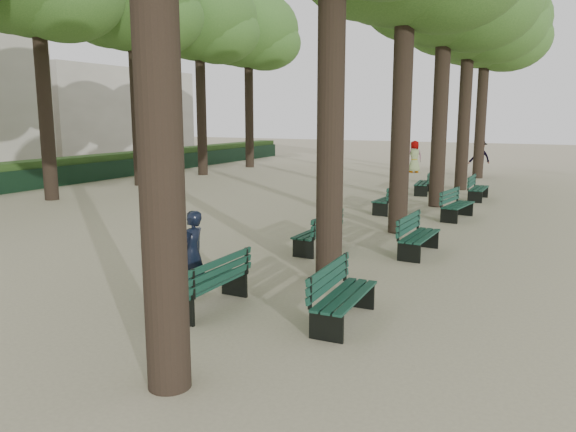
% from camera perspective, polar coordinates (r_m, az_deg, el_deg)
% --- Properties ---
extents(ground, '(120.00, 120.00, 0.00)m').
position_cam_1_polar(ground, '(9.51, -11.54, -9.78)').
color(ground, tan).
rests_on(ground, ground).
extents(tree_central_4, '(6.00, 6.00, 9.95)m').
position_cam_1_polar(tree_central_4, '(25.70, 18.04, 19.74)').
color(tree_central_4, '#33261C').
rests_on(tree_central_4, ground).
extents(tree_central_5, '(6.00, 6.00, 9.95)m').
position_cam_1_polar(tree_central_5, '(30.58, 19.53, 18.07)').
color(tree_central_5, '#33261C').
rests_on(tree_central_5, ground).
extents(tree_far_3, '(6.00, 6.00, 10.45)m').
position_cam_1_polar(tree_far_3, '(27.07, -15.60, 20.42)').
color(tree_far_3, '#33261C').
rests_on(tree_far_3, ground).
extents(tree_far_4, '(6.00, 6.00, 10.45)m').
position_cam_1_polar(tree_far_4, '(30.94, -9.05, 19.34)').
color(tree_far_4, '#33261C').
rests_on(tree_far_4, ground).
extents(tree_far_5, '(6.00, 6.00, 10.45)m').
position_cam_1_polar(tree_far_5, '(35.10, -4.07, 18.35)').
color(tree_far_5, '#33261C').
rests_on(tree_far_5, ground).
extents(bench_left_0, '(0.59, 1.81, 0.92)m').
position_cam_1_polar(bench_left_0, '(9.59, -8.02, -7.77)').
color(bench_left_0, black).
rests_on(bench_left_0, ground).
extents(bench_left_1, '(0.62, 1.81, 0.92)m').
position_cam_1_polar(bench_left_1, '(13.45, 3.02, -2.40)').
color(bench_left_1, black).
rests_on(bench_left_1, ground).
extents(bench_left_2, '(0.70, 1.84, 0.92)m').
position_cam_1_polar(bench_left_2, '(18.95, 10.19, 1.17)').
color(bench_left_2, black).
rests_on(bench_left_2, ground).
extents(bench_left_3, '(0.75, 1.85, 0.92)m').
position_cam_1_polar(bench_left_3, '(23.67, 13.57, 2.85)').
color(bench_left_3, black).
rests_on(bench_left_3, ground).
extents(bench_right_0, '(0.63, 1.82, 0.92)m').
position_cam_1_polar(bench_right_0, '(8.92, 5.74, -9.12)').
color(bench_right_0, black).
rests_on(bench_right_0, ground).
extents(bench_right_1, '(0.64, 1.82, 0.92)m').
position_cam_1_polar(bench_right_1, '(13.42, 13.17, -2.70)').
color(bench_right_1, black).
rests_on(bench_right_1, ground).
extents(bench_right_2, '(0.81, 1.86, 0.92)m').
position_cam_1_polar(bench_right_2, '(18.22, 16.83, 0.53)').
color(bench_right_2, black).
rests_on(bench_right_2, ground).
extents(bench_right_3, '(0.58, 1.80, 0.92)m').
position_cam_1_polar(bench_right_3, '(22.57, 18.77, 2.24)').
color(bench_right_3, black).
rests_on(bench_right_3, ground).
extents(man_with_map, '(0.60, 0.63, 1.56)m').
position_cam_1_polar(man_with_map, '(10.16, -9.65, -3.79)').
color(man_with_map, black).
rests_on(man_with_map, ground).
extents(pedestrian_d, '(0.92, 0.77, 1.78)m').
position_cam_1_polar(pedestrian_d, '(32.22, 12.72, 5.90)').
color(pedestrian_d, '#262628').
rests_on(pedestrian_d, ground).
extents(pedestrian_b, '(1.19, 1.09, 1.92)m').
position_cam_1_polar(pedestrian_b, '(31.60, 18.88, 5.65)').
color(pedestrian_b, '#262628').
rests_on(pedestrian_b, ground).
extents(fence, '(0.08, 42.00, 0.90)m').
position_cam_1_polar(fence, '(27.47, -22.29, 3.74)').
color(fence, black).
rests_on(fence, ground).
extents(hedge, '(1.20, 42.00, 1.20)m').
position_cam_1_polar(hedge, '(27.98, -23.26, 4.09)').
color(hedge, '#244517').
rests_on(hedge, ground).
extents(building_far, '(12.00, 16.00, 7.00)m').
position_cam_1_polar(building_far, '(53.44, -20.04, 10.00)').
color(building_far, '#B7B2A3').
rests_on(building_far, ground).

